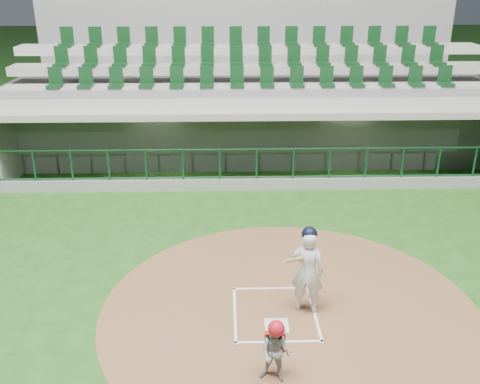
{
  "coord_description": "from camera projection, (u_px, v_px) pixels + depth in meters",
  "views": [
    {
      "loc": [
        -0.88,
        -8.72,
        5.94
      ],
      "look_at": [
        -0.58,
        2.6,
        1.3
      ],
      "focal_mm": 40.0,
      "sensor_mm": 36.0,
      "label": 1
    }
  ],
  "objects": [
    {
      "name": "dugout_structure",
      "position": [
        256.0,
        140.0,
        17.22
      ],
      "size": [
        16.4,
        3.7,
        3.0
      ],
      "color": "slate",
      "rests_on": "ground"
    },
    {
      "name": "ground",
      "position": [
        273.0,
        305.0,
        10.34
      ],
      "size": [
        120.0,
        120.0,
        0.0
      ],
      "primitive_type": "plane",
      "color": "#1B4714",
      "rests_on": "ground"
    },
    {
      "name": "seating_deck",
      "position": [
        249.0,
        104.0,
        19.89
      ],
      "size": [
        17.0,
        6.72,
        5.15
      ],
      "color": "slate",
      "rests_on": "ground"
    },
    {
      "name": "batter",
      "position": [
        307.0,
        270.0,
        9.84
      ],
      "size": [
        0.89,
        0.93,
        1.75
      ],
      "color": "silver",
      "rests_on": "dirt_circle"
    },
    {
      "name": "batter_box_chalk",
      "position": [
        275.0,
        313.0,
        10.06
      ],
      "size": [
        1.55,
        1.8,
        0.01
      ],
      "color": "white",
      "rests_on": "ground"
    },
    {
      "name": "dirt_circle",
      "position": [
        290.0,
        310.0,
        10.16
      ],
      "size": [
        7.2,
        7.2,
        0.01
      ],
      "primitive_type": "cylinder",
      "color": "brown",
      "rests_on": "ground"
    },
    {
      "name": "home_plate",
      "position": [
        277.0,
        326.0,
        9.69
      ],
      "size": [
        0.43,
        0.43,
        0.02
      ],
      "primitive_type": "cube",
      "color": "silver",
      "rests_on": "dirt_circle"
    },
    {
      "name": "catcher",
      "position": [
        276.0,
        351.0,
        8.22
      ],
      "size": [
        0.59,
        0.52,
        1.1
      ],
      "color": "gray",
      "rests_on": "dirt_circle"
    }
  ]
}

